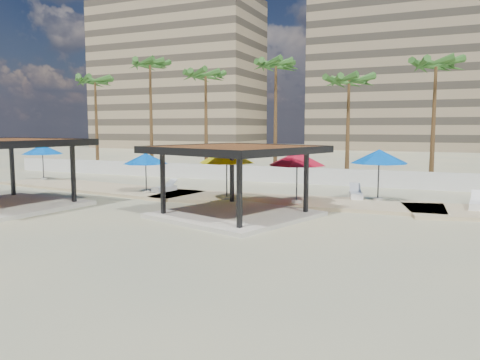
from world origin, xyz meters
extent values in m
plane|color=#CDBE88|center=(0.00, 0.00, 0.00)|extent=(200.00, 200.00, 0.00)
cube|color=#C6B284|center=(-12.00, 7.50, 0.06)|extent=(16.40, 6.19, 0.24)
cube|color=#C6B284|center=(2.00, 7.00, 0.06)|extent=(16.24, 5.11, 0.24)
cube|color=silver|center=(0.00, 16.00, 0.60)|extent=(56.00, 0.30, 1.20)
cube|color=#937F60|center=(-42.00, 68.00, 15.00)|extent=(34.00, 16.00, 30.00)
cube|color=#847259|center=(4.00, 78.00, 14.00)|extent=(38.00, 16.00, 28.00)
cube|color=beige|center=(0.95, 2.08, 0.09)|extent=(7.84, 7.84, 0.19)
cube|color=black|center=(-2.02, 0.56, 1.61)|extent=(0.21, 0.21, 2.83)
cube|color=black|center=(-0.57, 5.05, 1.61)|extent=(0.21, 0.21, 2.83)
cube|color=black|center=(2.47, -0.89, 1.61)|extent=(0.21, 0.21, 2.83)
cube|color=black|center=(3.92, 3.60, 1.61)|extent=(0.21, 0.21, 2.83)
cube|color=brown|center=(0.95, 2.08, 3.15)|extent=(8.08, 8.08, 0.26)
cube|color=black|center=(-0.03, -0.98, 3.15)|extent=(6.24, 2.10, 0.32)
cube|color=black|center=(1.93, 5.14, 3.15)|extent=(6.24, 2.10, 0.32)
cube|color=black|center=(-2.11, 3.06, 3.15)|extent=(2.10, 6.24, 0.32)
cube|color=black|center=(4.01, 1.10, 3.15)|extent=(2.10, 6.24, 0.32)
cube|color=beige|center=(-11.06, -0.73, 0.10)|extent=(7.29, 7.29, 0.20)
cube|color=black|center=(-13.36, 2.03, 1.73)|extent=(0.20, 0.20, 3.04)
cube|color=black|center=(-8.30, 1.56, 1.73)|extent=(0.20, 0.20, 3.04)
cube|color=black|center=(-10.74, 2.70, 3.39)|extent=(6.98, 0.77, 0.35)
cube|color=black|center=(-7.63, -1.05, 3.39)|extent=(0.77, 6.98, 0.35)
cylinder|color=beige|center=(-18.50, 9.20, 0.24)|extent=(0.52, 0.52, 0.13)
cylinder|color=#262628|center=(-18.50, 9.20, 1.43)|extent=(0.07, 0.07, 2.50)
cone|color=#004EBB|center=(-18.50, 9.20, 2.51)|extent=(3.54, 3.54, 0.73)
cylinder|color=beige|center=(-1.24, 5.80, 0.24)|extent=(0.54, 0.54, 0.13)
cylinder|color=#262628|center=(-1.24, 5.80, 1.48)|extent=(0.08, 0.08, 2.60)
cone|color=yellow|center=(-1.24, 5.80, 2.59)|extent=(3.80, 3.80, 0.76)
cylinder|color=beige|center=(2.72, 6.08, 0.24)|extent=(0.53, 0.53, 0.13)
cylinder|color=#262628|center=(2.72, 6.08, 1.45)|extent=(0.07, 0.07, 2.55)
cone|color=#A40D23|center=(2.72, 6.08, 2.55)|extent=(3.17, 3.17, 0.74)
cylinder|color=beige|center=(6.55, 8.80, 0.24)|extent=(0.54, 0.54, 0.13)
cylinder|color=#262628|center=(6.55, 8.80, 1.48)|extent=(0.08, 0.08, 2.60)
cone|color=#004EBB|center=(6.55, 8.80, 2.59)|extent=(4.08, 4.08, 0.76)
cylinder|color=beige|center=(-6.95, 6.27, 0.24)|extent=(0.47, 0.47, 0.11)
cylinder|color=#262628|center=(-6.95, 6.27, 1.31)|extent=(0.07, 0.07, 2.25)
cone|color=#004EBB|center=(-6.95, 6.27, 2.27)|extent=(3.02, 3.02, 0.66)
cube|color=white|center=(-6.22, 7.15, 0.31)|extent=(0.83, 1.86, 0.25)
cube|color=white|center=(-6.22, 7.15, 0.46)|extent=(0.83, 1.86, 0.05)
cube|color=white|center=(-6.14, 7.85, 0.67)|extent=(0.66, 0.68, 0.46)
cube|color=white|center=(11.42, 8.05, 0.32)|extent=(0.84, 2.01, 0.27)
cube|color=white|center=(11.42, 8.05, 0.48)|extent=(0.84, 2.01, 0.06)
cube|color=white|center=(11.48, 8.82, 0.72)|extent=(0.70, 0.73, 0.50)
cube|color=white|center=(5.29, 9.20, 0.31)|extent=(1.10, 1.98, 0.26)
cube|color=white|center=(5.29, 9.20, 0.47)|extent=(1.10, 1.98, 0.06)
cube|color=white|center=(5.11, 9.91, 0.70)|extent=(0.76, 0.78, 0.48)
cone|color=brown|center=(-21.00, 18.30, 4.39)|extent=(0.36, 0.36, 8.78)
ellipsoid|color=#2C5D21|center=(-21.00, 18.30, 8.53)|extent=(3.00, 3.00, 1.80)
cone|color=brown|center=(-15.00, 18.70, 5.03)|extent=(0.36, 0.36, 10.06)
ellipsoid|color=#2C5D21|center=(-15.00, 18.70, 9.81)|extent=(3.00, 3.00, 1.80)
cone|color=brown|center=(-9.00, 18.10, 4.39)|extent=(0.36, 0.36, 8.78)
ellipsoid|color=#2C5D21|center=(-9.00, 18.10, 8.53)|extent=(3.00, 3.00, 1.80)
cone|color=brown|center=(-3.00, 18.90, 4.71)|extent=(0.36, 0.36, 9.42)
ellipsoid|color=#2C5D21|center=(-3.00, 18.90, 9.17)|extent=(3.00, 3.00, 1.80)
cone|color=brown|center=(3.00, 18.40, 3.93)|extent=(0.36, 0.36, 7.86)
ellipsoid|color=#2C5D21|center=(3.00, 18.40, 7.61)|extent=(3.00, 3.00, 1.80)
cone|color=brown|center=(9.00, 18.60, 4.39)|extent=(0.36, 0.36, 8.78)
ellipsoid|color=#2C5D21|center=(9.00, 18.60, 8.53)|extent=(3.00, 3.00, 1.80)
camera|label=1|loc=(9.81, -17.59, 4.12)|focal=35.00mm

